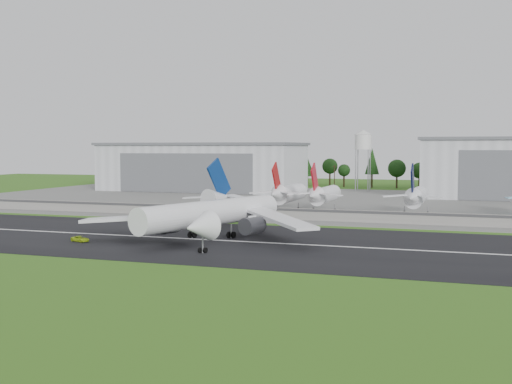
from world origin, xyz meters
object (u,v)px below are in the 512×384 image
at_px(main_airliner, 210,219).
at_px(parked_jet_red_a, 287,193).
at_px(parked_jet_red_b, 323,195).
at_px(ground_vehicle, 80,239).
at_px(parked_jet_navy, 416,197).

relative_size(main_airliner, parked_jet_red_a, 1.85).
xyz_separation_m(main_airliner, parked_jet_red_a, (-1.57, 66.97, 1.21)).
xyz_separation_m(parked_jet_red_a, parked_jet_red_b, (12.06, -0.03, -0.15)).
distance_m(main_airliner, ground_vehicle, 29.16).
bearing_deg(parked_jet_red_a, ground_vehicle, -107.57).
bearing_deg(main_airliner, parked_jet_red_a, -70.66).
xyz_separation_m(ground_vehicle, parked_jet_red_b, (36.93, 78.50, 5.21)).
height_order(main_airliner, ground_vehicle, main_airliner).
bearing_deg(parked_jet_red_b, ground_vehicle, -115.19).
relative_size(main_airliner, parked_jet_red_b, 1.85).
xyz_separation_m(parked_jet_red_b, parked_jet_navy, (28.77, 0.01, 0.06)).
bearing_deg(parked_jet_red_b, main_airliner, -98.90).
distance_m(ground_vehicle, parked_jet_navy, 102.51).
bearing_deg(main_airliner, parked_jet_navy, -102.38).
relative_size(main_airliner, ground_vehicle, 12.66).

